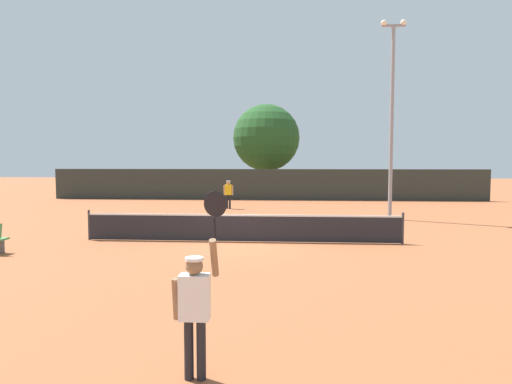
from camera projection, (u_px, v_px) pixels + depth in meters
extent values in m
plane|color=#9E5633|center=(242.00, 242.00, 15.36)|extent=(120.00, 120.00, 0.00)
cube|color=#232328|center=(242.00, 228.00, 15.32)|extent=(10.96, 0.03, 0.91)
cube|color=white|center=(242.00, 215.00, 15.29)|extent=(10.96, 0.04, 0.06)
cylinder|color=#333338|center=(89.00, 225.00, 15.70)|extent=(0.08, 0.08, 1.07)
cylinder|color=#333338|center=(403.00, 228.00, 14.94)|extent=(0.08, 0.08, 1.07)
cube|color=#2D332D|center=(266.00, 185.00, 32.10)|extent=(31.66, 0.12, 2.24)
cube|color=white|center=(195.00, 297.00, 5.58)|extent=(0.38, 0.22, 0.58)
sphere|color=#8C6647|center=(194.00, 266.00, 5.56)|extent=(0.22, 0.22, 0.22)
cylinder|color=white|center=(194.00, 259.00, 5.55)|extent=(0.23, 0.23, 0.04)
cylinder|color=black|center=(189.00, 349.00, 5.64)|extent=(0.12, 0.12, 0.79)
cylinder|color=black|center=(201.00, 350.00, 5.62)|extent=(0.12, 0.12, 0.79)
cylinder|color=#8C6647|center=(176.00, 299.00, 5.60)|extent=(0.09, 0.17, 0.55)
cylinder|color=#8C6647|center=(214.00, 258.00, 5.61)|extent=(0.09, 0.31, 0.53)
cylinder|color=black|center=(215.00, 227.00, 5.65)|extent=(0.04, 0.11, 0.28)
ellipsoid|color=black|center=(215.00, 204.00, 5.69)|extent=(0.30, 0.13, 0.36)
cube|color=yellow|center=(228.00, 190.00, 26.05)|extent=(0.38, 0.22, 0.61)
sphere|color=tan|center=(228.00, 183.00, 26.02)|extent=(0.23, 0.23, 0.23)
cylinder|color=white|center=(228.00, 181.00, 26.01)|extent=(0.24, 0.24, 0.04)
cylinder|color=black|center=(227.00, 202.00, 26.10)|extent=(0.12, 0.12, 0.83)
cylinder|color=black|center=(230.00, 202.00, 26.09)|extent=(0.12, 0.12, 0.83)
cylinder|color=tan|center=(224.00, 190.00, 26.06)|extent=(0.09, 0.17, 0.58)
cylinder|color=tan|center=(232.00, 190.00, 26.03)|extent=(0.09, 0.16, 0.58)
sphere|color=#CCE033|center=(268.00, 225.00, 19.22)|extent=(0.07, 0.07, 0.07)
cube|color=#4C4C51|center=(0.00, 246.00, 13.34)|extent=(0.08, 0.36, 0.45)
cylinder|color=gray|center=(392.00, 124.00, 21.02)|extent=(0.18, 0.18, 9.12)
cube|color=gray|center=(394.00, 26.00, 20.70)|extent=(1.10, 0.10, 0.10)
sphere|color=#F2EDCC|center=(384.00, 23.00, 20.72)|extent=(0.28, 0.28, 0.28)
sphere|color=#F2EDCC|center=(403.00, 22.00, 20.66)|extent=(0.28, 0.28, 0.28)
cylinder|color=brown|center=(266.00, 179.00, 37.30)|extent=(0.56, 0.56, 2.69)
sphere|color=#235123|center=(266.00, 138.00, 37.06)|extent=(5.60, 5.60, 5.60)
cube|color=black|center=(176.00, 187.00, 38.36)|extent=(2.14, 4.30, 0.90)
cube|color=#2D333D|center=(175.00, 178.00, 38.01)|extent=(1.82, 2.29, 0.64)
cylinder|color=black|center=(170.00, 189.00, 39.83)|extent=(0.22, 0.60, 0.60)
cylinder|color=black|center=(189.00, 189.00, 39.71)|extent=(0.22, 0.60, 0.60)
cylinder|color=black|center=(161.00, 191.00, 37.05)|extent=(0.22, 0.60, 0.60)
cylinder|color=black|center=(181.00, 191.00, 36.93)|extent=(0.22, 0.60, 0.60)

